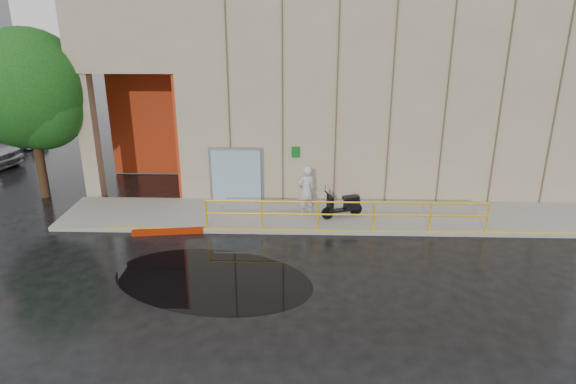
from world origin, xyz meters
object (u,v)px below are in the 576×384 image
red_curb (168,232)px  car_c (11,135)px  scooter (343,199)px  tree_near (31,94)px  person (306,191)px

red_curb → car_c: bearing=135.5°
car_c → scooter: bearing=-105.1°
scooter → car_c: size_ratio=0.40×
car_c → tree_near: bearing=-129.2°
person → car_c: person is taller
car_c → tree_near: tree_near is taller
red_curb → tree_near: bearing=149.3°
person → tree_near: tree_near is taller
scooter → tree_near: 12.44m
person → tree_near: size_ratio=0.28×
red_curb → tree_near: 7.86m
person → tree_near: bearing=-37.2°
red_curb → tree_near: (-5.76, 3.42, 4.11)m
person → scooter: person is taller
person → scooter: size_ratio=1.14×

